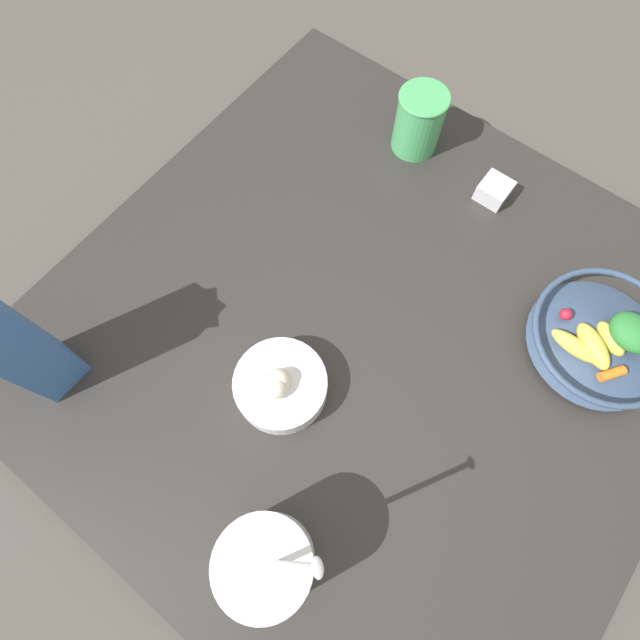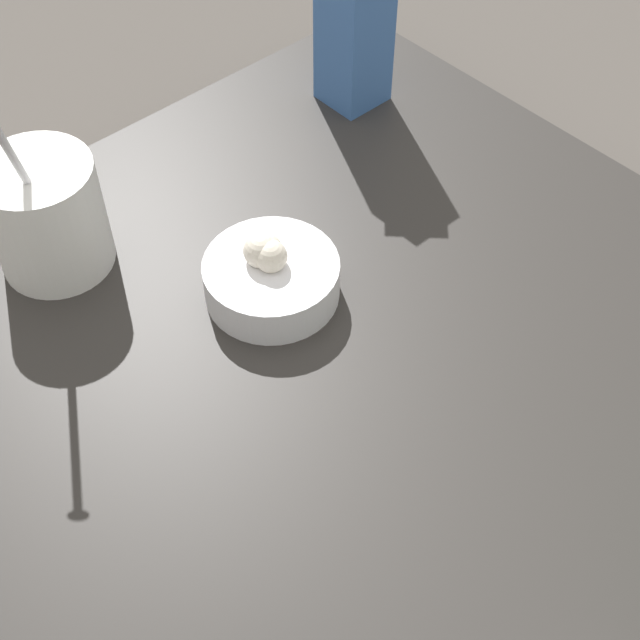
{
  "view_description": "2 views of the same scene",
  "coord_description": "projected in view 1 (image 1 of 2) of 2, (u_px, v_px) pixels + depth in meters",
  "views": [
    {
      "loc": [
        0.11,
        -0.26,
        0.8
      ],
      "look_at": [
        -0.06,
        -0.04,
        0.1
      ],
      "focal_mm": 28.0,
      "sensor_mm": 36.0,
      "label": 1
    },
    {
      "loc": [
        0.33,
        0.33,
        0.74
      ],
      "look_at": [
        -0.01,
        -0.04,
        0.14
      ],
      "focal_mm": 50.0,
      "sensor_mm": 36.0,
      "label": 2
    }
  ],
  "objects": [
    {
      "name": "ground_plane",
      "position": [
        364.0,
        341.0,
        0.84
      ],
      "size": [
        6.0,
        6.0,
        0.0
      ],
      "primitive_type": "plane",
      "color": "#4C4742"
    },
    {
      "name": "countertop",
      "position": [
        365.0,
        337.0,
        0.82
      ],
      "size": [
        0.97,
        0.97,
        0.05
      ],
      "color": "#2D2B28",
      "rests_on": "ground_plane"
    },
    {
      "name": "fruit_bowl",
      "position": [
        603.0,
        339.0,
        0.76
      ],
      "size": [
        0.23,
        0.23,
        0.08
      ],
      "color": "#384C6B",
      "rests_on": "countertop"
    },
    {
      "name": "milk_carton",
      "position": [
        6.0,
        342.0,
        0.64
      ],
      "size": [
        0.07,
        0.07,
        0.28
      ],
      "color": "#3D6BB2",
      "rests_on": "countertop"
    },
    {
      "name": "yogurt_tub",
      "position": [
        267.0,
        563.0,
        0.61
      ],
      "size": [
        0.12,
        0.12,
        0.27
      ],
      "color": "white",
      "rests_on": "countertop"
    },
    {
      "name": "drinking_cup",
      "position": [
        419.0,
        120.0,
        0.88
      ],
      "size": [
        0.09,
        0.09,
        0.12
      ],
      "color": "#4CB266",
      "rests_on": "countertop"
    },
    {
      "name": "spice_jar",
      "position": [
        494.0,
        191.0,
        0.88
      ],
      "size": [
        0.05,
        0.05,
        0.03
      ],
      "color": "silver",
      "rests_on": "countertop"
    },
    {
      "name": "garlic_bowl",
      "position": [
        280.0,
        386.0,
        0.74
      ],
      "size": [
        0.14,
        0.14,
        0.07
      ],
      "color": "white",
      "rests_on": "countertop"
    }
  ]
}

